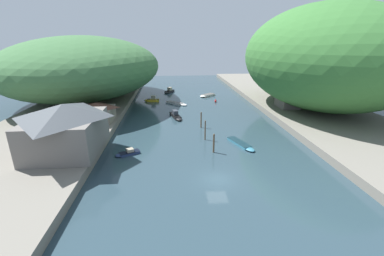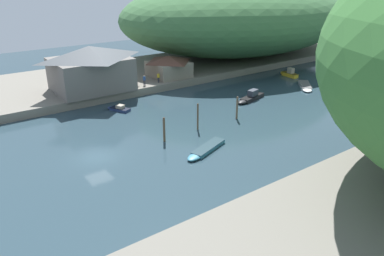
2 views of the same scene
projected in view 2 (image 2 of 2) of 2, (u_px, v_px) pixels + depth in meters
The scene contains 17 objects.
water_surface at pixel (288, 103), 55.59m from camera, with size 130.00×130.00×0.00m, color #283D47.
left_bank at pixel (185, 66), 75.43m from camera, with size 22.00×120.00×1.21m.
hillside_left at pixel (239, 16), 81.13m from camera, with size 38.88×54.44×15.89m.
waterfront_building at pixel (91, 67), 56.63m from camera, with size 9.53×11.89×6.69m.
boathouse_shed at pixel (169, 66), 64.57m from camera, with size 6.74×6.58×3.58m.
boat_far_right_bank at pixel (306, 87), 62.86m from camera, with size 5.77×5.67×0.46m.
boat_far_upstream at pixel (349, 69), 73.00m from camera, with size 3.62×4.97×1.59m.
boat_near_quay at pixel (250, 97), 56.70m from camera, with size 2.81×6.23×1.48m.
boat_red_skiff at pixel (289, 74), 69.86m from camera, with size 4.05×1.49×1.64m.
boat_small_dinghy at pixel (118, 108), 52.64m from camera, with size 3.75×2.66×0.84m.
boat_moored_right at pixel (205, 150), 40.40m from camera, with size 3.40×6.37×0.45m.
mooring_post_nearest at pixel (164, 129), 42.48m from camera, with size 0.27×0.27×2.96m.
mooring_post_second at pixel (198, 117), 45.64m from camera, with size 0.22×0.22×3.41m.
mooring_post_middle at pixel (237, 108), 49.08m from camera, with size 0.27×0.27×3.11m.
channel_buoy_near at pixel (368, 100), 55.81m from camera, with size 0.61×0.61×0.92m.
person_on_quay at pixel (158, 77), 61.16m from camera, with size 0.25×0.40×1.69m.
person_by_boathouse at pixel (144, 79), 59.65m from camera, with size 0.32×0.43×1.69m.
Camera 2 is at (34.41, -12.45, 17.97)m, focal length 35.00 mm.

